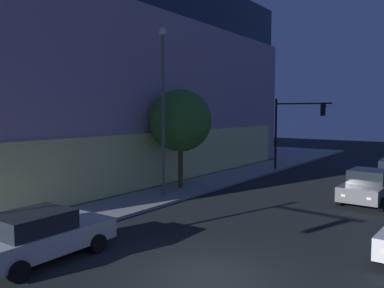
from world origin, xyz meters
TOP-DOWN VIEW (x-y plane):
  - ground_plane at (0.00, 0.00)m, footprint 120.00×120.00m
  - modern_building at (11.86, 25.72)m, footprint 30.82×32.12m
  - traffic_light_far_corner at (20.71, 5.50)m, footprint 0.61×4.37m
  - street_lamp_sidewalk at (7.40, 7.76)m, footprint 0.44×0.44m
  - sidewalk_tree at (9.76, 8.39)m, footprint 3.77×3.77m
  - car_silver at (-1.92, 5.14)m, footprint 4.64×2.25m
  - car_grey at (12.59, -1.66)m, footprint 4.22×2.32m

SIDE VIEW (x-z plane):
  - ground_plane at x=0.00m, z-range 0.00..0.00m
  - car_silver at x=-1.92m, z-range 0.01..1.62m
  - car_grey at x=12.59m, z-range 0.00..1.74m
  - traffic_light_far_corner at x=20.71m, z-range 1.14..6.82m
  - sidewalk_tree at x=9.76m, z-range 1.24..7.21m
  - street_lamp_sidewalk at x=7.40m, z-range 1.21..10.31m
  - modern_building at x=11.86m, z-range -0.07..14.40m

